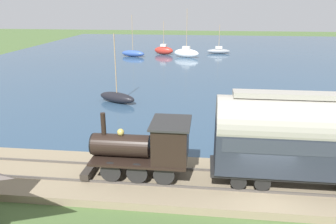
{
  "coord_description": "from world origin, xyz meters",
  "views": [
    {
      "loc": [
        -13.75,
        2.94,
        8.98
      ],
      "look_at": [
        7.38,
        5.38,
        1.85
      ],
      "focal_mm": 35.0,
      "sensor_mm": 36.0,
      "label": 1
    }
  ],
  "objects_px": {
    "steam_locomotive": "(149,145)",
    "sailboat_white": "(186,53)",
    "sailboat_red": "(164,50)",
    "rowboat_far_out": "(284,119)",
    "sailboat_black": "(117,97)",
    "sailboat_gray": "(219,51)",
    "passenger_coach": "(307,136)",
    "sailboat_blue": "(133,53)"
  },
  "relations": [
    {
      "from": "sailboat_white",
      "to": "rowboat_far_out",
      "type": "bearing_deg",
      "value": -146.53
    },
    {
      "from": "sailboat_white",
      "to": "passenger_coach",
      "type": "bearing_deg",
      "value": -152.53
    },
    {
      "from": "sailboat_red",
      "to": "rowboat_far_out",
      "type": "height_order",
      "value": "sailboat_red"
    },
    {
      "from": "sailboat_blue",
      "to": "rowboat_far_out",
      "type": "bearing_deg",
      "value": -133.27
    },
    {
      "from": "steam_locomotive",
      "to": "sailboat_white",
      "type": "distance_m",
      "value": 41.76
    },
    {
      "from": "sailboat_white",
      "to": "sailboat_red",
      "type": "xyz_separation_m",
      "value": [
        2.91,
        4.3,
        -0.03
      ]
    },
    {
      "from": "sailboat_white",
      "to": "rowboat_far_out",
      "type": "relative_size",
      "value": 3.06
    },
    {
      "from": "passenger_coach",
      "to": "sailboat_red",
      "type": "distance_m",
      "value": 46.41
    },
    {
      "from": "steam_locomotive",
      "to": "sailboat_white",
      "type": "xyz_separation_m",
      "value": [
        41.73,
        0.69,
        -1.36
      ]
    },
    {
      "from": "sailboat_black",
      "to": "sailboat_gray",
      "type": "height_order",
      "value": "sailboat_black"
    },
    {
      "from": "sailboat_white",
      "to": "steam_locomotive",
      "type": "bearing_deg",
      "value": -162.73
    },
    {
      "from": "steam_locomotive",
      "to": "rowboat_far_out",
      "type": "distance_m",
      "value": 13.87
    },
    {
      "from": "sailboat_blue",
      "to": "sailboat_gray",
      "type": "distance_m",
      "value": 15.88
    },
    {
      "from": "steam_locomotive",
      "to": "sailboat_blue",
      "type": "bearing_deg",
      "value": 13.58
    },
    {
      "from": "sailboat_black",
      "to": "sailboat_gray",
      "type": "bearing_deg",
      "value": 5.72
    },
    {
      "from": "sailboat_black",
      "to": "sailboat_gray",
      "type": "relative_size",
      "value": 1.23
    },
    {
      "from": "passenger_coach",
      "to": "sailboat_black",
      "type": "relative_size",
      "value": 1.4
    },
    {
      "from": "sailboat_red",
      "to": "rowboat_far_out",
      "type": "bearing_deg",
      "value": -142.11
    },
    {
      "from": "passenger_coach",
      "to": "sailboat_white",
      "type": "distance_m",
      "value": 42.59
    },
    {
      "from": "sailboat_black",
      "to": "sailboat_gray",
      "type": "distance_m",
      "value": 34.35
    },
    {
      "from": "steam_locomotive",
      "to": "sailboat_gray",
      "type": "xyz_separation_m",
      "value": [
        46.74,
        -4.97,
        -1.65
      ]
    },
    {
      "from": "sailboat_blue",
      "to": "sailboat_white",
      "type": "height_order",
      "value": "sailboat_white"
    },
    {
      "from": "steam_locomotive",
      "to": "passenger_coach",
      "type": "xyz_separation_m",
      "value": [
        0.0,
        -7.53,
        0.86
      ]
    },
    {
      "from": "sailboat_black",
      "to": "sailboat_white",
      "type": "relative_size",
      "value": 0.79
    },
    {
      "from": "sailboat_red",
      "to": "sailboat_gray",
      "type": "xyz_separation_m",
      "value": [
        2.11,
        -9.96,
        -0.25
      ]
    },
    {
      "from": "sailboat_blue",
      "to": "rowboat_far_out",
      "type": "height_order",
      "value": "sailboat_blue"
    },
    {
      "from": "sailboat_blue",
      "to": "sailboat_gray",
      "type": "relative_size",
      "value": 1.36
    },
    {
      "from": "sailboat_black",
      "to": "rowboat_far_out",
      "type": "distance_m",
      "value": 14.96
    },
    {
      "from": "steam_locomotive",
      "to": "sailboat_gray",
      "type": "relative_size",
      "value": 1.04
    },
    {
      "from": "passenger_coach",
      "to": "rowboat_far_out",
      "type": "xyz_separation_m",
      "value": [
        10.38,
        -1.45,
        -2.82
      ]
    },
    {
      "from": "steam_locomotive",
      "to": "sailboat_white",
      "type": "bearing_deg",
      "value": 0.95
    },
    {
      "from": "sailboat_blue",
      "to": "steam_locomotive",
      "type": "bearing_deg",
      "value": -151.1
    },
    {
      "from": "sailboat_red",
      "to": "rowboat_far_out",
      "type": "distance_m",
      "value": 37.0
    },
    {
      "from": "sailboat_red",
      "to": "steam_locomotive",
      "type": "bearing_deg",
      "value": -157.92
    },
    {
      "from": "steam_locomotive",
      "to": "sailboat_blue",
      "type": "distance_m",
      "value": 42.73
    },
    {
      "from": "sailboat_gray",
      "to": "sailboat_red",
      "type": "bearing_deg",
      "value": 99.51
    },
    {
      "from": "steam_locomotive",
      "to": "passenger_coach",
      "type": "height_order",
      "value": "passenger_coach"
    },
    {
      "from": "sailboat_white",
      "to": "sailboat_gray",
      "type": "xyz_separation_m",
      "value": [
        5.01,
        -5.66,
        -0.29
      ]
    },
    {
      "from": "sailboat_red",
      "to": "rowboat_far_out",
      "type": "relative_size",
      "value": 2.21
    },
    {
      "from": "sailboat_red",
      "to": "sailboat_gray",
      "type": "relative_size",
      "value": 1.12
    },
    {
      "from": "steam_locomotive",
      "to": "sailboat_red",
      "type": "height_order",
      "value": "sailboat_red"
    },
    {
      "from": "steam_locomotive",
      "to": "passenger_coach",
      "type": "distance_m",
      "value": 7.58
    }
  ]
}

